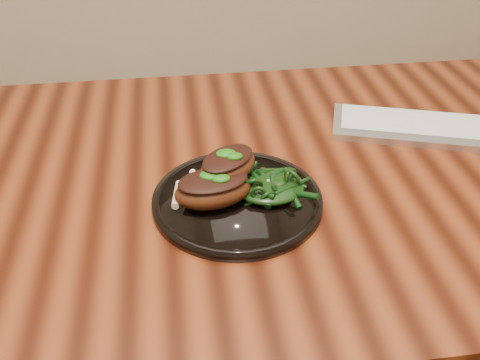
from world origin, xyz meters
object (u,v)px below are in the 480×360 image
Objects in this scene: desk at (266,207)px; greens_heap at (270,182)px; plate at (237,200)px; lamb_chop_front at (213,188)px; keyboard at (445,129)px.

greens_heap is at bearing -98.81° from desk.
desk is 6.16× the size of plate.
desk is at bearing 44.52° from lamb_chop_front.
lamb_chop_front is 0.09m from greens_heap.
plate is at bearing 13.59° from lamb_chop_front.
lamb_chop_front reaches higher than desk.
greens_heap is (-0.01, -0.09, 0.12)m from desk.
desk is at bearing 81.19° from greens_heap.
plate is at bearing -125.18° from desk.
lamb_chop_front is at bearing -135.48° from desk.
plate is 2.41× the size of greens_heap.
greens_heap is (0.05, 0.00, 0.02)m from plate.
keyboard is (0.35, 0.07, 0.09)m from desk.
plate is 2.02× the size of lamb_chop_front.
lamb_chop_front is at bearing -159.19° from keyboard.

